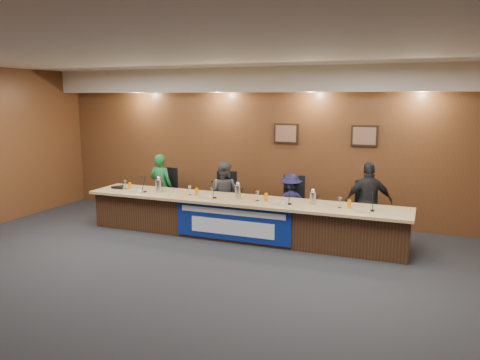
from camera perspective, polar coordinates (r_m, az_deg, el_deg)
The scene contains 39 objects.
floor at distance 6.83m, azimuth -7.57°, elevation -12.42°, with size 10.00×10.00×0.00m, color black.
ceiling at distance 6.34m, azimuth -8.26°, elevation 15.36°, with size 10.00×8.00×0.04m, color silver.
wall_back at distance 10.04m, azimuth 3.46°, elevation 4.33°, with size 10.00×0.04×3.20m, color #58321A.
soffit at distance 9.76m, azimuth 3.07°, elevation 12.11°, with size 10.00×0.50×0.50m, color beige.
dais_body at distance 8.78m, azimuth 0.07°, elevation -4.79°, with size 6.00×0.80×0.70m, color #3B2213.
dais_top at distance 8.65m, azimuth -0.05°, elevation -2.47°, with size 6.10×0.95×0.05m, color tan.
banner at distance 8.40m, azimuth -0.98°, elevation -5.27°, with size 2.20×0.02×0.65m, color navy.
banner_text_upper at distance 8.34m, azimuth -1.02°, elevation -3.97°, with size 2.00×0.01×0.10m, color silver.
banner_text_lower at distance 8.41m, azimuth -1.01°, elevation -5.82°, with size 1.60×0.01×0.28m, color silver.
wall_photo_left at distance 9.87m, azimuth 5.64°, elevation 5.66°, with size 0.52×0.04×0.42m, color black.
wall_photo_right at distance 9.55m, azimuth 14.93°, elevation 5.22°, with size 0.52×0.04×0.42m, color black.
panelist_a at distance 10.21m, azimuth -9.61°, elevation -0.77°, with size 0.51×0.34×1.41m, color #165829.
panelist_b at distance 9.55m, azimuth -1.98°, elevation -1.67°, with size 0.64×0.50×1.32m, color #4A494D.
panelist_c at distance 9.10m, azimuth 6.22°, elevation -2.84°, with size 0.75×0.43×1.16m, color black.
panelist_d at distance 8.80m, azimuth 15.39°, elevation -2.59°, with size 0.85×0.36×1.46m, color black.
office_chair_a at distance 10.34m, azimuth -9.29°, elevation -1.90°, with size 0.48×0.48×0.08m, color black.
office_chair_b at distance 9.67m, azimuth -1.74°, elevation -2.60°, with size 0.48×0.48×0.08m, color black.
office_chair_c at distance 9.21m, azimuth 6.38°, elevation -3.30°, with size 0.48×0.48×0.08m, color black.
office_chair_d at distance 8.95m, azimuth 15.39°, elevation -4.01°, with size 0.48×0.48×0.08m, color black.
nameplate_a at distance 9.37m, azimuth -12.72°, elevation -1.29°, with size 0.24×0.06×0.09m, color white.
microphone_a at distance 9.41m, azimuth -11.51°, elevation -1.42°, with size 0.07×0.07×0.02m, color black.
juice_glass_a at distance 9.73m, azimuth -13.29°, elevation -0.72°, with size 0.06×0.06×0.15m, color orange.
water_glass_a at distance 9.80m, azimuth -13.80°, elevation -0.57°, with size 0.08×0.08×0.18m, color silver.
nameplate_b at distance 8.65m, azimuth -4.50°, elevation -2.02°, with size 0.24×0.06×0.09m, color white.
microphone_b at distance 8.70m, azimuth -3.09°, elevation -2.17°, with size 0.07×0.07×0.02m, color black.
juice_glass_b at distance 8.93m, azimuth -5.29°, elevation -1.45°, with size 0.06×0.06×0.15m, color orange.
water_glass_b at distance 9.00m, azimuth -6.12°, elevation -1.27°, with size 0.08×0.08×0.18m, color silver.
nameplate_c at distance 8.13m, azimuth 4.39°, elevation -2.81°, with size 0.24×0.06×0.09m, color white.
microphone_c at distance 8.24m, azimuth 6.08°, elevation -2.91°, with size 0.07×0.07×0.02m, color black.
juice_glass_c at distance 8.44m, azimuth 3.20°, elevation -2.11°, with size 0.06×0.06×0.15m, color orange.
water_glass_c at distance 8.46m, azimuth 2.12°, elevation -1.96°, with size 0.08×0.08×0.18m, color silver.
nameplate_d at distance 7.83m, azimuth 14.62°, elevation -3.61°, with size 0.24×0.06×0.09m, color white.
microphone_d at distance 8.02m, azimuth 15.83°, elevation -3.60°, with size 0.07×0.07×0.02m, color black.
juice_glass_d at distance 8.10m, azimuth 13.18°, elevation -2.88°, with size 0.06×0.06×0.15m, color orange.
water_glass_d at distance 8.11m, azimuth 12.06°, elevation -2.72°, with size 0.08×0.08×0.18m, color silver.
carafe_left at distance 9.37m, azimuth -9.86°, elevation -0.70°, with size 0.13×0.13×0.25m, color silver.
carafe_mid at distance 8.64m, azimuth -0.24°, elevation -1.44°, with size 0.11×0.11×0.26m, color silver.
carafe_right at distance 8.29m, azimuth 8.90°, elevation -2.19°, with size 0.12×0.12×0.22m, color silver.
speakerphone at distance 9.92m, azimuth -14.53°, elevation -0.86°, with size 0.32×0.32×0.05m, color black.
Camera 1 is at (3.14, -5.48, 2.61)m, focal length 35.00 mm.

